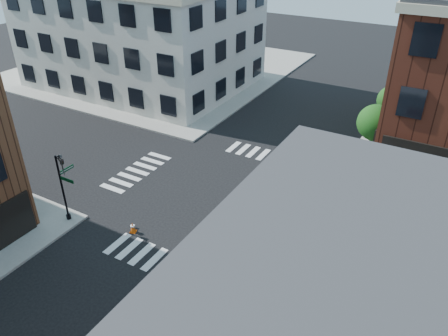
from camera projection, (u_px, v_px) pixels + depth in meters
name	position (u px, v px, depth m)	size (l,w,h in m)	color
ground	(219.00, 198.00, 29.37)	(120.00, 120.00, 0.00)	black
sidewalk_nw	(158.00, 67.00, 54.09)	(30.00, 30.00, 0.15)	gray
building_nw	(141.00, 33.00, 46.75)	(22.00, 16.00, 11.00)	beige
tree_near	(376.00, 125.00, 32.00)	(2.69, 2.69, 4.49)	black
tree_far	(392.00, 102.00, 36.64)	(2.43, 2.43, 4.07)	black
signal_pole	(63.00, 181.00, 25.81)	(1.29, 1.24, 4.60)	black
box_truck	(349.00, 235.00, 22.99)	(8.05, 2.58, 3.62)	silver
traffic_cone	(133.00, 227.00, 26.05)	(0.47, 0.47, 0.68)	#E3520A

